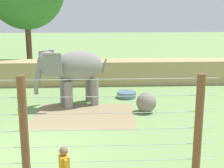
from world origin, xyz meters
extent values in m
plane|color=#759956|center=(0.00, 0.00, 0.00)|extent=(120.00, 120.00, 0.00)
cube|color=#937F5B|center=(1.52, 3.75, 0.00)|extent=(5.07, 4.15, 0.01)
cube|color=tan|center=(0.00, 10.57, 0.80)|extent=(36.00, 1.80, 1.60)
cylinder|color=gray|center=(0.67, 4.99, 0.71)|extent=(0.44, 0.44, 1.42)
cylinder|color=gray|center=(0.39, 5.71, 0.71)|extent=(0.44, 0.44, 1.42)
cylinder|color=gray|center=(2.02, 5.51, 0.71)|extent=(0.44, 0.44, 1.42)
cylinder|color=gray|center=(1.73, 6.24, 0.71)|extent=(0.44, 0.44, 1.42)
ellipsoid|color=gray|center=(1.20, 5.61, 2.10)|extent=(2.96, 2.27, 1.62)
ellipsoid|color=gray|center=(-0.33, 5.02, 2.39)|extent=(1.34, 1.40, 1.17)
cube|color=gray|center=(-0.02, 4.49, 2.39)|extent=(0.91, 0.16, 1.11)
cube|color=gray|center=(-0.46, 5.62, 2.39)|extent=(0.70, 0.73, 1.11)
cylinder|color=gray|center=(-0.74, 4.86, 1.97)|extent=(0.58, 0.48, 0.63)
cylinder|color=gray|center=(-0.85, 4.81, 1.52)|extent=(0.43, 0.38, 0.59)
cylinder|color=gray|center=(-0.93, 4.78, 1.11)|extent=(0.27, 0.27, 0.56)
cylinder|color=gray|center=(2.57, 6.15, 2.00)|extent=(0.32, 0.21, 0.81)
sphere|color=gray|center=(4.59, 4.10, 0.50)|extent=(1.00, 1.00, 1.00)
cylinder|color=brown|center=(0.00, -2.26, 1.61)|extent=(0.25, 0.25, 3.23)
cylinder|color=brown|center=(5.11, -2.26, 1.61)|extent=(0.25, 0.25, 3.23)
cylinder|color=#B7B7BC|center=(0.00, -2.26, 0.58)|extent=(11.22, 0.02, 0.02)
cylinder|color=#B7B7BC|center=(0.00, -2.26, 1.08)|extent=(11.22, 0.02, 0.02)
cylinder|color=#B7B7BC|center=(0.00, -2.26, 1.59)|extent=(11.22, 0.02, 0.02)
cylinder|color=#B7B7BC|center=(0.00, -2.26, 2.09)|extent=(11.22, 0.02, 0.02)
cylinder|color=#B7B7BC|center=(0.00, -2.26, 2.59)|extent=(11.22, 0.02, 0.02)
cylinder|color=#B7B7BC|center=(0.00, -2.26, 3.10)|extent=(11.22, 0.02, 0.02)
cube|color=orange|center=(1.26, -3.58, 1.16)|extent=(0.31, 0.41, 0.56)
sphere|color=#846047|center=(1.26, -3.58, 1.56)|extent=(0.22, 0.22, 0.22)
cylinder|color=orange|center=(1.19, -3.35, 1.16)|extent=(0.11, 0.11, 0.54)
cylinder|color=slate|center=(3.87, 6.83, 0.17)|extent=(1.10, 1.10, 0.35)
cylinder|color=#38607A|center=(3.87, 6.83, 0.32)|extent=(1.01, 1.01, 0.02)
cylinder|color=brown|center=(-3.13, 14.48, 2.03)|extent=(0.44, 0.44, 4.06)
camera|label=1|loc=(2.08, -11.05, 5.02)|focal=51.33mm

